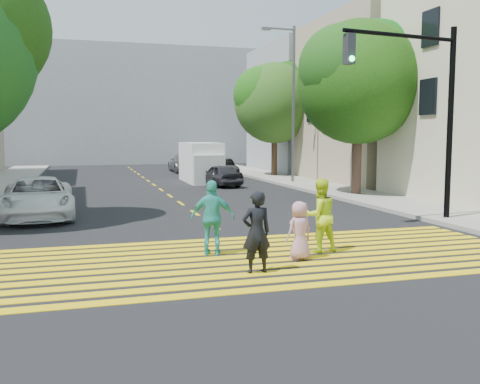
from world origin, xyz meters
name	(u,v)px	position (x,y,z in m)	size (l,w,h in m)	color
ground	(280,271)	(0.00, 0.00, 0.00)	(120.00, 120.00, 0.00)	black
sidewalk_left	(0,186)	(-8.50, 22.00, 0.07)	(3.00, 40.00, 0.15)	gray
sidewalk_right	(331,189)	(8.50, 15.00, 0.07)	(3.00, 60.00, 0.15)	gray
crosswalk	(261,258)	(0.00, 1.28, 0.01)	(13.40, 5.30, 0.01)	yellow
lane_line	(151,183)	(0.00, 22.50, 0.01)	(0.12, 34.40, 0.01)	yellow
building_right_tan	(399,102)	(15.00, 19.00, 5.00)	(10.00, 10.00, 10.00)	tan
building_right_grey	(323,110)	(15.00, 30.00, 5.00)	(10.00, 10.00, 10.00)	gray
backdrop_block	(121,106)	(0.00, 48.00, 6.00)	(30.00, 8.00, 12.00)	gray
tree_right_near	(360,76)	(8.55, 12.30, 5.67)	(6.57, 6.15, 8.38)	#332518
tree_right_far	(276,99)	(8.92, 24.68, 5.43)	(6.46, 6.00, 8.04)	black
pedestrian_man	(256,232)	(-0.52, 0.02, 0.87)	(0.63, 0.42, 1.74)	black
pedestrian_woman	(320,215)	(1.63, 1.55, 0.92)	(0.89, 0.69, 1.83)	#CEF51E
pedestrian_child	(300,231)	(0.82, 0.88, 0.69)	(0.67, 0.44, 1.37)	#BD8498
pedestrian_extra	(213,218)	(-0.99, 1.98, 0.91)	(1.06, 0.44, 1.81)	teal
white_sedan	(38,198)	(-5.53, 9.38, 0.72)	(2.38, 5.16, 1.44)	white
dark_car_near	(220,175)	(3.56, 19.12, 0.64)	(1.50, 3.74, 1.27)	black
silver_car	(184,163)	(3.75, 31.42, 0.74)	(2.07, 5.08, 1.47)	gray
dark_car_parked	(222,169)	(5.06, 24.67, 0.66)	(1.40, 4.02, 1.32)	black
white_van	(202,164)	(3.11, 22.09, 1.16)	(2.02, 5.21, 2.44)	white
traffic_signal	(423,96)	(6.55, 4.50, 4.14)	(4.35, 0.86, 6.40)	black
street_lamp	(290,94)	(7.92, 19.39, 5.32)	(2.09, 0.24, 9.26)	#52535D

